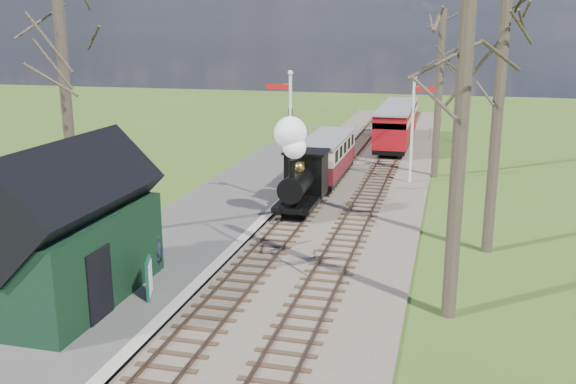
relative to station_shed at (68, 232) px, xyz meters
name	(u,v)px	position (x,y,z in m)	size (l,w,h in m)	color
distant_hills	(404,232)	(5.70, 60.38, -18.47)	(114.40, 48.00, 22.02)	#385B23
ballast_bed	(353,180)	(5.60, 18.00, -2.22)	(8.00, 60.00, 0.10)	brown
track_near	(330,178)	(4.30, 18.00, -2.17)	(1.60, 60.00, 0.15)	brown
track_far	(377,180)	(6.90, 18.00, -2.17)	(1.60, 60.00, 0.15)	brown
platform	(218,213)	(0.80, 10.00, -2.17)	(5.00, 44.00, 0.20)	#474442
coping_strip	(268,216)	(3.10, 10.00, -2.16)	(0.40, 44.00, 0.21)	#B2AD9E
station_shed	(68,232)	(0.00, 0.00, 0.00)	(3.25, 6.30, 4.78)	black
semaphore_near	(289,129)	(3.53, 12.00, 1.35)	(1.22, 0.24, 6.22)	silver
semaphore_far	(414,121)	(8.67, 18.00, 1.08)	(1.22, 0.24, 5.72)	silver
bare_trees	(306,111)	(5.63, 6.10, 2.94)	(15.51, 22.39, 12.00)	#382D23
fence_line	(369,131)	(4.60, 32.00, -1.72)	(12.60, 0.08, 1.00)	slate
locomotive	(300,170)	(4.29, 11.01, -0.27)	(1.73, 4.03, 4.32)	black
coach	(327,156)	(4.30, 17.07, -0.80)	(2.02, 6.91, 2.12)	black
red_carriage_a	(393,130)	(6.90, 26.15, -0.68)	(2.20, 5.46, 2.32)	black
red_carriage_b	(400,119)	(6.90, 31.65, -0.68)	(2.20, 5.46, 2.32)	black
sign_board	(149,278)	(2.13, 0.67, -1.46)	(0.36, 0.80, 1.21)	#0F4635
bench	(133,266)	(0.95, 1.89, -1.65)	(0.57, 1.59, 0.89)	#443118
person	(158,253)	(1.46, 2.74, -1.45)	(0.45, 0.30, 1.24)	black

